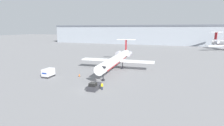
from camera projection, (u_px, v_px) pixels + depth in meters
ground_plane at (92, 90)px, 38.52m from camera, size 600.00×600.00×0.00m
terminal_building at (152, 35)px, 148.35m from camera, size 180.00×16.80×16.13m
airplane_main at (117, 59)px, 57.71m from camera, size 24.37×32.76×9.00m
pushback_tug at (95, 86)px, 38.98m from camera, size 2.04×4.43×1.71m
luggage_cart at (48, 73)px, 48.51m from camera, size 2.05×3.36×2.36m
worker_near_tug at (102, 86)px, 38.34m from camera, size 0.40×0.24×1.64m
traffic_cone_left at (79, 75)px, 49.22m from camera, size 0.58×0.58×0.81m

